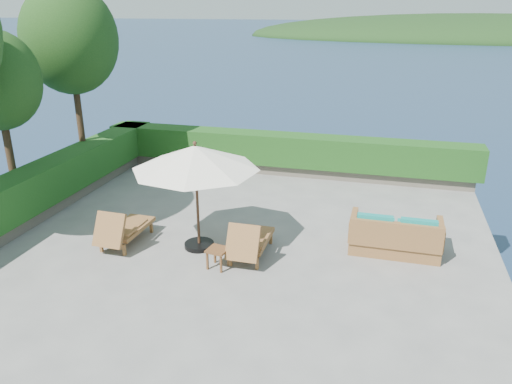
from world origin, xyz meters
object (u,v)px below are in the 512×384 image
(patio_umbrella, at_px, (195,159))
(wicker_loveseat, at_px, (395,237))
(lounge_left, at_px, (123,229))
(side_table, at_px, (218,252))
(lounge_right, at_px, (250,241))

(patio_umbrella, distance_m, wicker_loveseat, 4.86)
(lounge_left, bearing_deg, side_table, -8.93)
(lounge_left, distance_m, lounge_right, 3.07)
(side_table, relative_size, wicker_loveseat, 0.24)
(patio_umbrella, xyz_separation_m, lounge_right, (1.29, -0.19, -1.76))
(lounge_left, bearing_deg, wicker_loveseat, 13.02)
(lounge_right, bearing_deg, side_table, -130.49)
(side_table, bearing_deg, lounge_right, 49.37)
(lounge_right, height_order, wicker_loveseat, wicker_loveseat)
(lounge_left, xyz_separation_m, lounge_right, (3.06, 0.15, 0.00))
(lounge_right, bearing_deg, patio_umbrella, 171.95)
(patio_umbrella, bearing_deg, lounge_right, -8.19)
(patio_umbrella, height_order, side_table, patio_umbrella)
(side_table, bearing_deg, patio_umbrella, 132.55)
(patio_umbrella, distance_m, side_table, 2.12)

